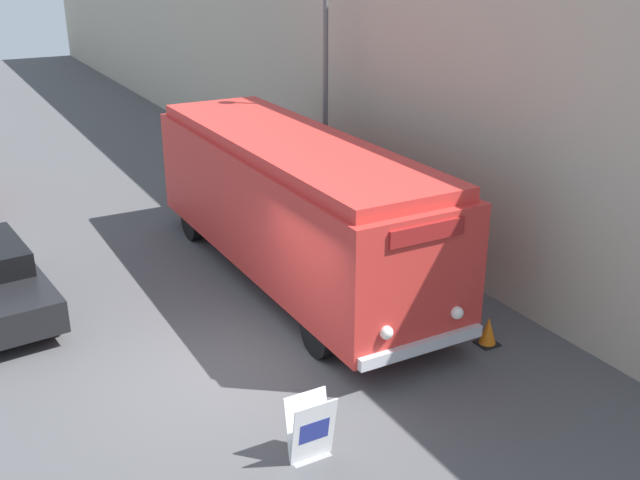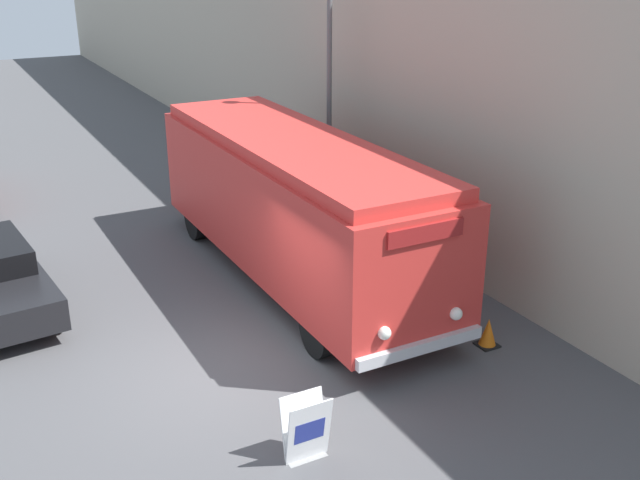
# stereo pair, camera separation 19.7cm
# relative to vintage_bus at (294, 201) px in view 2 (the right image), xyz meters

# --- Properties ---
(ground_plane) EXTENTS (80.00, 80.00, 0.00)m
(ground_plane) POSITION_rel_vintage_bus_xyz_m (-2.74, -2.92, -1.71)
(ground_plane) COLOR #4C4C4F
(building_wall_right) EXTENTS (0.30, 60.00, 6.66)m
(building_wall_right) POSITION_rel_vintage_bus_xyz_m (3.19, 7.08, 1.62)
(building_wall_right) COLOR #B2A893
(building_wall_right) RESTS_ON ground_plane
(vintage_bus) EXTENTS (2.51, 9.19, 3.03)m
(vintage_bus) POSITION_rel_vintage_bus_xyz_m (0.00, 0.00, 0.00)
(vintage_bus) COLOR black
(vintage_bus) RESTS_ON ground_plane
(sign_board) EXTENTS (0.64, 0.36, 0.97)m
(sign_board) POSITION_rel_vintage_bus_xyz_m (-2.55, -5.51, -1.24)
(sign_board) COLOR gray
(sign_board) RESTS_ON ground_plane
(streetlamp) EXTENTS (0.36, 0.36, 6.37)m
(streetlamp) POSITION_rel_vintage_bus_xyz_m (2.17, 2.48, 2.42)
(streetlamp) COLOR #595E60
(streetlamp) RESTS_ON ground_plane
(traffic_cone) EXTENTS (0.36, 0.36, 0.53)m
(traffic_cone) POSITION_rel_vintage_bus_xyz_m (1.69, -4.25, -1.45)
(traffic_cone) COLOR black
(traffic_cone) RESTS_ON ground_plane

